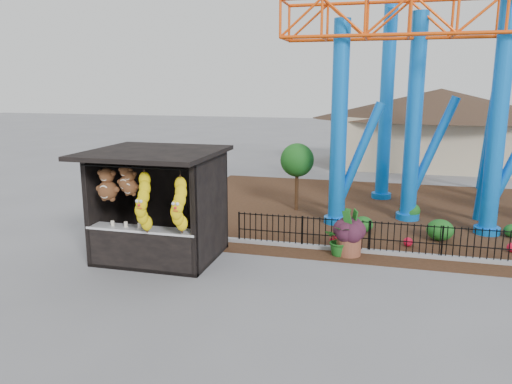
% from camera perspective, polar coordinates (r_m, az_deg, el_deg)
% --- Properties ---
extents(ground, '(120.00, 120.00, 0.00)m').
position_cam_1_polar(ground, '(12.78, -0.64, -10.27)').
color(ground, slate).
rests_on(ground, ground).
extents(mulch_bed, '(18.00, 12.00, 0.02)m').
position_cam_1_polar(mulch_bed, '(19.99, 16.82, -2.39)').
color(mulch_bed, '#331E11').
rests_on(mulch_bed, ground).
extents(curb, '(18.00, 0.18, 0.12)m').
position_cam_1_polar(curb, '(15.18, 17.35, -6.88)').
color(curb, gray).
rests_on(curb, ground).
extents(prize_booth, '(3.50, 3.40, 3.12)m').
position_cam_1_polar(prize_booth, '(14.13, -11.43, -1.77)').
color(prize_booth, black).
rests_on(prize_booth, ground).
extents(picket_fence, '(12.20, 0.06, 1.00)m').
position_cam_1_polar(picket_fence, '(15.13, 20.88, -5.46)').
color(picket_fence, black).
rests_on(picket_fence, ground).
extents(roller_coaster, '(11.00, 6.37, 10.82)m').
position_cam_1_polar(roller_coaster, '(19.75, 21.38, 15.98)').
color(roller_coaster, blue).
rests_on(roller_coaster, ground).
extents(terracotta_planter, '(0.77, 0.77, 0.64)m').
position_cam_1_polar(terracotta_planter, '(14.82, 10.55, -5.92)').
color(terracotta_planter, brown).
rests_on(terracotta_planter, ground).
extents(planter_foliage, '(0.70, 0.70, 0.64)m').
position_cam_1_polar(planter_foliage, '(14.64, 10.65, -3.53)').
color(planter_foliage, '#341423').
rests_on(planter_foliage, terracotta_planter).
extents(potted_plant, '(1.02, 0.94, 0.94)m').
position_cam_1_polar(potted_plant, '(14.69, 9.65, -5.45)').
color(potted_plant, '#2C601C').
rests_on(potted_plant, ground).
extents(landscaping, '(8.19, 4.26, 0.67)m').
position_cam_1_polar(landscaping, '(17.64, 19.67, -3.56)').
color(landscaping, '#174F17').
rests_on(landscaping, mulch_bed).
extents(pavilion, '(15.00, 15.00, 4.80)m').
position_cam_1_polar(pavilion, '(31.54, 20.24, 8.25)').
color(pavilion, '#BFAD8C').
rests_on(pavilion, ground).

